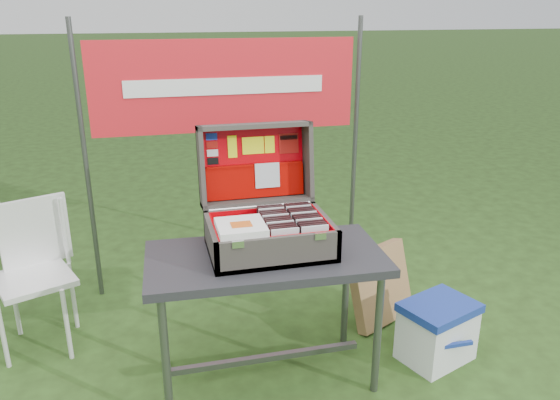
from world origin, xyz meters
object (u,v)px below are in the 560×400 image
object	(u,v)px
suitcase	(266,193)
cooler	(437,331)
chair	(35,281)
table	(266,319)
cardboard_box	(381,285)

from	to	relation	value
suitcase	cooler	bearing A→B (deg)	-9.29
cooler	chair	distance (m)	2.12
table	suitcase	bearing A→B (deg)	76.51
cooler	cardboard_box	bearing A→B (deg)	86.57
table	cardboard_box	bearing A→B (deg)	28.56
chair	table	bearing A→B (deg)	-49.50
table	chair	size ratio (longest dim) A/B	1.37
cooler	cardboard_box	xyz separation A→B (m)	(-0.13, 0.42, 0.06)
suitcase	chair	bearing A→B (deg)	157.62
suitcase	chair	size ratio (longest dim) A/B	0.70
chair	cardboard_box	size ratio (longest dim) A/B	1.77
chair	cardboard_box	distance (m)	1.90
table	cardboard_box	xyz separation A→B (m)	(0.76, 0.38, -0.11)
cooler	chair	xyz separation A→B (m)	(-2.01, 0.61, 0.24)
table	cardboard_box	world-z (taller)	table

